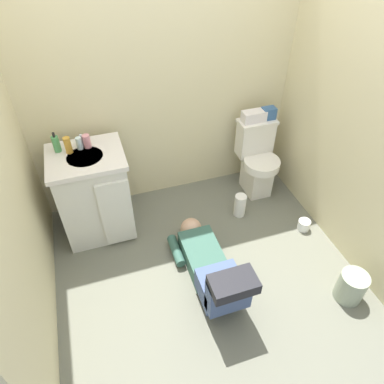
# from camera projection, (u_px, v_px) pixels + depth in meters

# --- Properties ---
(ground_plane) EXTENTS (2.86, 2.98, 0.04)m
(ground_plane) POSITION_uv_depth(u_px,v_px,m) (200.00, 261.00, 3.00)
(ground_plane) COLOR #666658
(wall_back) EXTENTS (2.52, 0.08, 2.40)m
(wall_back) POSITION_uv_depth(u_px,v_px,m) (162.00, 76.00, 2.92)
(wall_back) COLOR beige
(wall_back) RESTS_ON ground_plane
(wall_right) EXTENTS (0.08, 1.98, 2.40)m
(wall_right) POSITION_uv_depth(u_px,v_px,m) (366.00, 110.00, 2.48)
(wall_right) COLOR beige
(wall_right) RESTS_ON ground_plane
(toilet) EXTENTS (0.36, 0.46, 0.75)m
(toilet) POSITION_uv_depth(u_px,v_px,m) (257.00, 159.00, 3.45)
(toilet) COLOR silver
(toilet) RESTS_ON ground_plane
(vanity_cabinet) EXTENTS (0.60, 0.53, 0.82)m
(vanity_cabinet) POSITION_uv_depth(u_px,v_px,m) (94.00, 194.00, 2.99)
(vanity_cabinet) COLOR silver
(vanity_cabinet) RESTS_ON ground_plane
(faucet) EXTENTS (0.02, 0.02, 0.10)m
(faucet) POSITION_uv_depth(u_px,v_px,m) (81.00, 140.00, 2.79)
(faucet) COLOR silver
(faucet) RESTS_ON vanity_cabinet
(person_plumber) EXTENTS (0.39, 1.06, 0.52)m
(person_plumber) POSITION_uv_depth(u_px,v_px,m) (211.00, 268.00, 2.71)
(person_plumber) COLOR #33594C
(person_plumber) RESTS_ON ground_plane
(tissue_box) EXTENTS (0.22, 0.11, 0.10)m
(tissue_box) POSITION_uv_depth(u_px,v_px,m) (254.00, 116.00, 3.22)
(tissue_box) COLOR silver
(tissue_box) RESTS_ON toilet
(toiletry_bag) EXTENTS (0.12, 0.09, 0.11)m
(toiletry_bag) POSITION_uv_depth(u_px,v_px,m) (269.00, 113.00, 3.25)
(toiletry_bag) COLOR #33598C
(toiletry_bag) RESTS_ON toilet
(soap_dispenser) EXTENTS (0.06, 0.06, 0.17)m
(soap_dispenser) POSITION_uv_depth(u_px,v_px,m) (56.00, 144.00, 2.72)
(soap_dispenser) COLOR #4B9956
(soap_dispenser) RESTS_ON vanity_cabinet
(bottle_amber) EXTENTS (0.05, 0.05, 0.14)m
(bottle_amber) POSITION_uv_depth(u_px,v_px,m) (68.00, 145.00, 2.71)
(bottle_amber) COLOR gold
(bottle_amber) RESTS_ON vanity_cabinet
(bottle_clear) EXTENTS (0.05, 0.05, 0.10)m
(bottle_clear) POSITION_uv_depth(u_px,v_px,m) (79.00, 143.00, 2.76)
(bottle_clear) COLOR silver
(bottle_clear) RESTS_ON vanity_cabinet
(bottle_pink) EXTENTS (0.06, 0.06, 0.11)m
(bottle_pink) POSITION_uv_depth(u_px,v_px,m) (87.00, 141.00, 2.77)
(bottle_pink) COLOR pink
(bottle_pink) RESTS_ON vanity_cabinet
(trash_can) EXTENTS (0.21, 0.21, 0.26)m
(trash_can) POSITION_uv_depth(u_px,v_px,m) (351.00, 287.00, 2.64)
(trash_can) COLOR gray
(trash_can) RESTS_ON ground_plane
(paper_towel_roll) EXTENTS (0.11, 0.11, 0.23)m
(paper_towel_roll) POSITION_uv_depth(u_px,v_px,m) (240.00, 205.00, 3.32)
(paper_towel_roll) COLOR white
(paper_towel_roll) RESTS_ON ground_plane
(toilet_paper_roll) EXTENTS (0.11, 0.11, 0.10)m
(toilet_paper_roll) POSITION_uv_depth(u_px,v_px,m) (304.00, 225.00, 3.22)
(toilet_paper_roll) COLOR white
(toilet_paper_roll) RESTS_ON ground_plane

